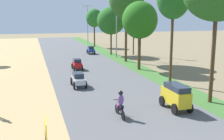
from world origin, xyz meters
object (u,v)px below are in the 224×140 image
car_van_yellow (176,95)px  car_hatchback_red (77,64)px  median_tree_third (140,20)px  street_signboard (46,129)px  motorbike_ahead_second (120,104)px  car_sedan_silver (78,79)px  median_tree_fifth (111,21)px  utility_pole_near (134,22)px  streetlamp_mid (88,22)px  streetlamp_near (116,24)px  median_tree_sixth (94,18)px  car_hatchback_blue (91,50)px

car_van_yellow → car_hatchback_red: car_van_yellow is taller
median_tree_third → car_hatchback_red: size_ratio=3.78×
street_signboard → motorbike_ahead_second: (4.48, 3.16, -0.25)m
car_sedan_silver → car_van_yellow: bearing=-56.5°
median_tree_fifth → utility_pole_near: bearing=-12.4°
streetlamp_mid → car_hatchback_red: 30.66m
street_signboard → streetlamp_near: 29.43m
median_tree_third → car_van_yellow: size_ratio=3.14×
utility_pole_near → motorbike_ahead_second: size_ratio=5.47×
median_tree_sixth → car_hatchback_red: size_ratio=3.65×
car_hatchback_blue → car_sedan_silver: bearing=-104.7°
median_tree_fifth → streetlamp_near: bearing=-89.2°
streetlamp_near → motorbike_ahead_second: bearing=-106.5°
street_signboard → median_tree_fifth: size_ratio=0.20×
median_tree_fifth → car_hatchback_blue: (-2.89, 1.59, -4.52)m
median_tree_fifth → car_hatchback_blue: bearing=151.2°
car_hatchback_red → motorbike_ahead_second: 15.58m
car_hatchback_red → motorbike_ahead_second: (0.11, -15.58, 0.11)m
utility_pole_near → car_sedan_silver: bearing=-123.2°
median_tree_fifth → median_tree_sixth: 11.69m
median_tree_fifth → car_van_yellow: (-3.10, -26.11, -4.24)m
median_tree_fifth → car_van_yellow: median_tree_fifth is taller
car_sedan_silver → car_hatchback_red: bearing=81.8°
streetlamp_mid → median_tree_third: bearing=-90.6°
street_signboard → median_tree_sixth: (11.39, 41.26, 4.47)m
car_hatchback_red → car_hatchback_blue: size_ratio=1.00×
streetlamp_mid → median_tree_sixth: bearing=-90.7°
median_tree_sixth → median_tree_fifth: bearing=-89.8°
car_hatchback_blue → streetlamp_mid: bearing=80.3°
streetlamp_mid → car_hatchback_blue: bearing=-99.7°
median_tree_third → streetlamp_mid: bearing=89.4°
median_tree_third → car_hatchback_red: bearing=165.8°
street_signboard → median_tree_sixth: size_ratio=0.21×
car_sedan_silver → street_signboard: bearing=-106.4°
streetlamp_mid → car_sedan_silver: streetlamp_mid is taller
median_tree_sixth → car_van_yellow: size_ratio=3.04×
median_tree_third → car_hatchback_blue: (-2.61, 14.14, -4.81)m
median_tree_sixth → car_van_yellow: bearing=-94.6°
streetlamp_near → car_hatchback_blue: streetlamp_near is taller
car_sedan_silver → car_hatchback_red: (1.10, 7.62, 0.01)m
streetlamp_near → car_hatchback_red: bearing=-131.2°
streetlamp_near → car_hatchback_red: 11.53m
streetlamp_near → car_hatchback_red: size_ratio=4.18×
utility_pole_near → car_sedan_silver: utility_pole_near is taller
median_tree_sixth → streetlamp_near: bearing=-89.7°
utility_pole_near → median_tree_third: bearing=-107.4°
streetlamp_near → car_hatchback_blue: bearing=124.1°
median_tree_fifth → motorbike_ahead_second: median_tree_fifth is taller
street_signboard → motorbike_ahead_second: 5.49m
utility_pole_near → car_hatchback_blue: (-6.31, 2.34, -4.37)m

